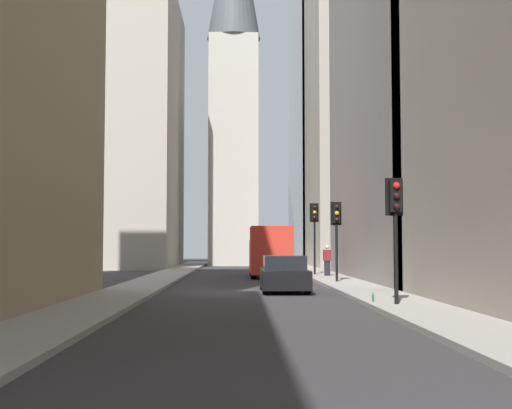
{
  "coord_description": "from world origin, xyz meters",
  "views": [
    {
      "loc": [
        -26.61,
        0.35,
        1.82
      ],
      "look_at": [
        14.72,
        -0.66,
        4.28
      ],
      "focal_mm": 48.12,
      "sensor_mm": 36.0,
      "label": 1
    }
  ],
  "objects": [
    {
      "name": "traffic_light_far_junction",
      "position": [
        13.19,
        -4.04,
        3.18
      ],
      "size": [
        0.43,
        0.52,
        4.14
      ],
      "color": "black",
      "rests_on": "sidewalk_left"
    },
    {
      "name": "traffic_light_midblock",
      "position": [
        5.33,
        -4.2,
        2.87
      ],
      "size": [
        0.43,
        0.52,
        3.72
      ],
      "color": "black",
      "rests_on": "sidewalk_left"
    },
    {
      "name": "sedan_black",
      "position": [
        0.17,
        -1.4,
        0.66
      ],
      "size": [
        4.3,
        1.78,
        1.42
      ],
      "color": "black",
      "rests_on": "ground_plane"
    },
    {
      "name": "sidewalk_left",
      "position": [
        0.0,
        -4.5,
        0.07
      ],
      "size": [
        90.0,
        2.2,
        0.14
      ],
      "primitive_type": "cube",
      "color": "gray",
      "rests_on": "ground_plane"
    },
    {
      "name": "building_left_midfar",
      "position": [
        8.12,
        -10.59,
        12.92
      ],
      "size": [
        19.68,
        10.5,
        25.82
      ],
      "color": "gray",
      "rests_on": "ground_plane"
    },
    {
      "name": "ground_plane",
      "position": [
        0.0,
        0.0,
        0.0
      ],
      "size": [
        135.0,
        135.0,
        0.0
      ],
      "primitive_type": "plane",
      "color": "#302D30"
    },
    {
      "name": "pedestrian",
      "position": [
        11.29,
        -4.52,
        1.06
      ],
      "size": [
        0.26,
        0.44,
        1.69
      ],
      "color": "black",
      "rests_on": "sidewalk_left"
    },
    {
      "name": "sidewalk_right",
      "position": [
        0.0,
        4.5,
        0.07
      ],
      "size": [
        90.0,
        2.2,
        0.14
      ],
      "primitive_type": "cube",
      "color": "gray",
      "rests_on": "ground_plane"
    },
    {
      "name": "traffic_light_foreground",
      "position": [
        -7.0,
        -4.15,
        2.81
      ],
      "size": [
        0.43,
        0.52,
        3.63
      ],
      "color": "black",
      "rests_on": "sidewalk_left"
    },
    {
      "name": "building_right_far",
      "position": [
        30.58,
        10.6,
        11.38
      ],
      "size": [
        15.44,
        10.0,
        22.75
      ],
      "color": "#A8A091",
      "rests_on": "ground_plane"
    },
    {
      "name": "church_spire",
      "position": [
        35.29,
        0.88,
        18.34
      ],
      "size": [
        4.86,
        4.86,
        35.05
      ],
      "color": "#B7B2A5",
      "rests_on": "ground_plane"
    },
    {
      "name": "discarded_bottle",
      "position": [
        -6.15,
        -3.64,
        0.25
      ],
      "size": [
        0.07,
        0.07,
        0.27
      ],
      "color": "#236033",
      "rests_on": "sidewalk_left"
    },
    {
      "name": "delivery_truck",
      "position": [
        12.6,
        -1.4,
        1.46
      ],
      "size": [
        6.46,
        2.25,
        2.84
      ],
      "color": "red",
      "rests_on": "ground_plane"
    },
    {
      "name": "building_left_far",
      "position": [
        30.38,
        -10.6,
        15.62
      ],
      "size": [
        13.61,
        10.0,
        31.23
      ],
      "color": "#A8A091",
      "rests_on": "ground_plane"
    }
  ]
}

